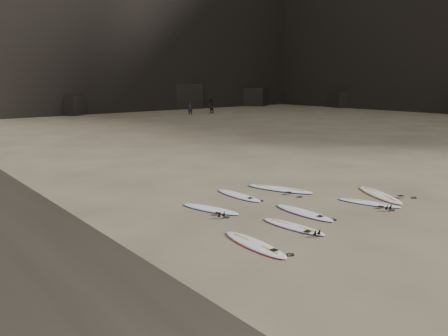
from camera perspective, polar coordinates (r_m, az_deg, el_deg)
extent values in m
plane|color=#897559|center=(15.50, 13.47, -5.28)|extent=(240.00, 240.00, 0.00)
cube|color=black|center=(57.47, -19.48, 7.73)|extent=(4.23, 4.46, 2.33)
cube|color=black|center=(66.15, -5.75, 9.31)|extent=(5.95, 5.19, 3.59)
cube|color=black|center=(72.75, 3.78, 9.27)|extent=(5.31, 5.56, 2.88)
cube|color=black|center=(70.96, 15.34, 8.63)|extent=(4.39, 4.01, 2.41)
ellipsoid|color=white|center=(11.96, 4.03, -9.89)|extent=(0.71, 2.45, 0.09)
ellipsoid|color=white|center=(13.46, 9.01, -7.53)|extent=(0.77, 2.26, 0.08)
ellipsoid|color=white|center=(14.84, 10.36, -5.73)|extent=(0.60, 2.41, 0.09)
ellipsoid|color=white|center=(16.57, 18.39, -4.32)|extent=(1.20, 2.28, 0.08)
ellipsoid|color=white|center=(17.79, 19.66, -3.30)|extent=(1.77, 2.70, 0.10)
ellipsoid|color=white|center=(15.01, -1.79, -5.35)|extent=(1.20, 2.34, 0.08)
ellipsoid|color=white|center=(16.71, 1.91, -3.58)|extent=(0.57, 2.34, 0.08)
ellipsoid|color=white|center=(17.78, 7.28, -2.70)|extent=(1.61, 2.85, 0.10)
imported|color=black|center=(53.82, -4.45, 7.78)|extent=(0.72, 0.60, 1.67)
imported|color=black|center=(56.40, -1.77, 8.08)|extent=(0.94, 0.75, 1.85)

